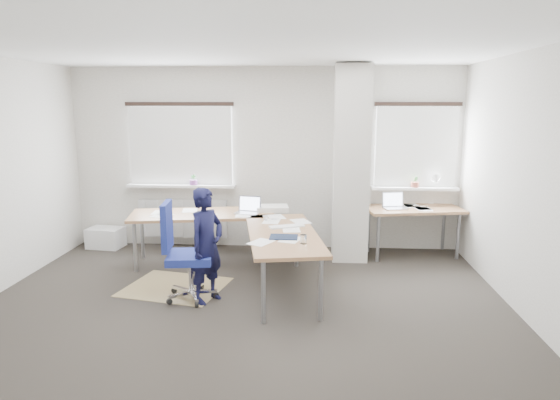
# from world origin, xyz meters

# --- Properties ---
(ground) EXTENTS (6.00, 6.00, 0.00)m
(ground) POSITION_xyz_m (0.00, 0.00, 0.00)
(ground) COLOR black
(ground) RESTS_ON ground
(room_shell) EXTENTS (6.04, 5.04, 2.82)m
(room_shell) POSITION_xyz_m (0.18, 0.45, 1.75)
(room_shell) COLOR #BBB5AB
(room_shell) RESTS_ON ground
(floor_mat) EXTENTS (1.35, 1.21, 0.01)m
(floor_mat) POSITION_xyz_m (-0.94, 0.59, 0.00)
(floor_mat) COLOR #978052
(floor_mat) RESTS_ON ground
(white_crate) EXTENTS (0.57, 0.43, 0.31)m
(white_crate) POSITION_xyz_m (-2.51, 2.25, 0.16)
(white_crate) COLOR white
(white_crate) RESTS_ON ground
(desk_main) EXTENTS (2.82, 2.63, 0.96)m
(desk_main) POSITION_xyz_m (-0.14, 1.10, 0.69)
(desk_main) COLOR olive
(desk_main) RESTS_ON ground
(desk_side) EXTENTS (1.50, 0.93, 1.22)m
(desk_side) POSITION_xyz_m (2.25, 2.16, 0.69)
(desk_side) COLOR olive
(desk_side) RESTS_ON ground
(task_chair) EXTENTS (0.63, 0.62, 1.15)m
(task_chair) POSITION_xyz_m (-0.68, 0.23, 0.32)
(task_chair) COLOR navy
(task_chair) RESTS_ON ground
(person) EXTENTS (0.52, 0.58, 1.33)m
(person) POSITION_xyz_m (-0.44, 0.20, 0.66)
(person) COLOR black
(person) RESTS_ON ground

